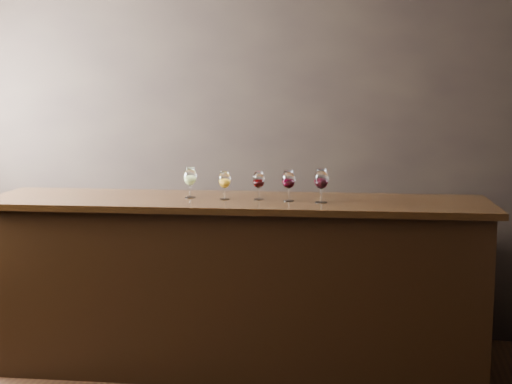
% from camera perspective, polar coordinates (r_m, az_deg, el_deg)
% --- Properties ---
extents(room_shell, '(5.02, 4.52, 2.81)m').
position_cam_1_polar(room_shell, '(3.49, -13.54, 7.51)').
color(room_shell, black).
rests_on(room_shell, ground).
extents(bar_counter, '(3.18, 0.92, 1.10)m').
position_cam_1_polar(bar_counter, '(4.72, -1.57, -7.67)').
color(bar_counter, black).
rests_on(bar_counter, ground).
extents(bar_top, '(3.29, 1.00, 0.04)m').
position_cam_1_polar(bar_top, '(4.60, -1.60, -0.83)').
color(bar_top, black).
rests_on(bar_top, bar_counter).
extents(back_bar_shelf, '(2.59, 0.40, 0.93)m').
position_cam_1_polar(back_bar_shelf, '(5.41, -2.11, -6.53)').
color(back_bar_shelf, black).
rests_on(back_bar_shelf, ground).
extents(glass_white, '(0.08, 0.08, 0.20)m').
position_cam_1_polar(glass_white, '(4.67, -5.30, 1.18)').
color(glass_white, white).
rests_on(glass_white, bar_top).
extents(glass_amber, '(0.08, 0.08, 0.18)m').
position_cam_1_polar(glass_amber, '(4.58, -2.53, 0.93)').
color(glass_amber, white).
rests_on(glass_amber, bar_top).
extents(glass_red_a, '(0.08, 0.08, 0.18)m').
position_cam_1_polar(glass_red_a, '(4.57, 0.22, 0.91)').
color(glass_red_a, white).
rests_on(glass_red_a, bar_top).
extents(glass_red_b, '(0.08, 0.08, 0.20)m').
position_cam_1_polar(glass_red_b, '(4.50, 2.62, 0.94)').
color(glass_red_b, white).
rests_on(glass_red_b, bar_top).
extents(glass_red_c, '(0.09, 0.09, 0.21)m').
position_cam_1_polar(glass_red_c, '(4.46, 5.25, 0.98)').
color(glass_red_c, white).
rests_on(glass_red_c, bar_top).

